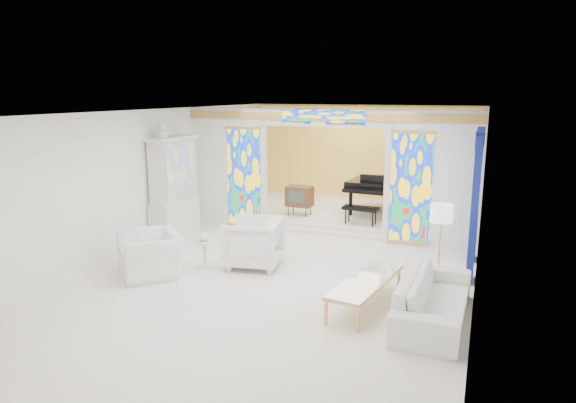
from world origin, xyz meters
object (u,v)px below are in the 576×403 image
at_px(china_cabinet, 174,189).
at_px(tv_console, 300,196).
at_px(coffee_table, 366,282).
at_px(grand_piano, 384,185).
at_px(armchair_right, 253,243).
at_px(armchair_left, 150,254).
at_px(sofa, 434,299).

height_order(china_cabinet, tv_console, china_cabinet).
xyz_separation_m(coffee_table, grand_piano, (-0.88, 6.00, 0.51)).
distance_m(china_cabinet, grand_piano, 5.60).
xyz_separation_m(china_cabinet, tv_console, (2.22, 2.48, -0.49)).
xyz_separation_m(china_cabinet, grand_piano, (4.23, 3.66, -0.25)).
height_order(armchair_right, tv_console, armchair_right).
height_order(china_cabinet, coffee_table, china_cabinet).
relative_size(coffee_table, grand_piano, 0.74).
height_order(armchair_left, coffee_table, armchair_left).
relative_size(china_cabinet, armchair_right, 2.56).
distance_m(armchair_left, sofa, 5.17).
height_order(china_cabinet, grand_piano, china_cabinet).
bearing_deg(armchair_right, sofa, 60.07).
distance_m(armchair_left, tv_console, 4.99).
distance_m(armchair_right, grand_piano, 5.18).
relative_size(china_cabinet, sofa, 1.15).
relative_size(china_cabinet, grand_piano, 0.98).
bearing_deg(sofa, china_cabinet, 69.20).
relative_size(armchair_left, tv_console, 1.57).
distance_m(china_cabinet, armchair_left, 2.67).
bearing_deg(sofa, coffee_table, 83.05).
bearing_deg(coffee_table, armchair_left, -179.88).
relative_size(sofa, grand_piano, 0.85).
height_order(grand_piano, tv_console, grand_piano).
bearing_deg(sofa, grand_piano, 18.70).
xyz_separation_m(china_cabinet, sofa, (6.17, -2.49, -0.82)).
distance_m(coffee_table, grand_piano, 6.09).
distance_m(coffee_table, tv_console, 5.63).
height_order(armchair_right, sofa, armchair_right).
bearing_deg(grand_piano, coffee_table, -76.69).
bearing_deg(armchair_left, tv_console, 119.50).
bearing_deg(coffee_table, tv_console, 120.86).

